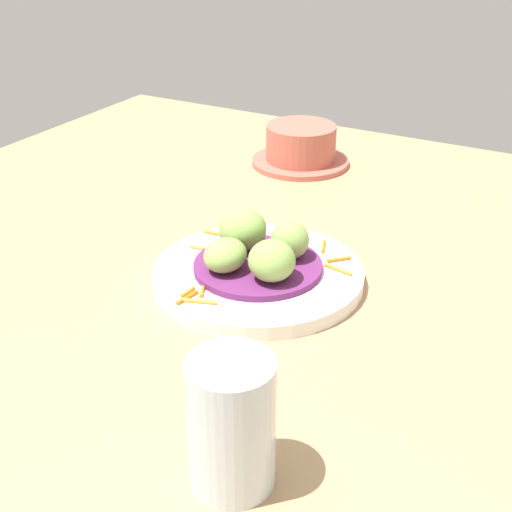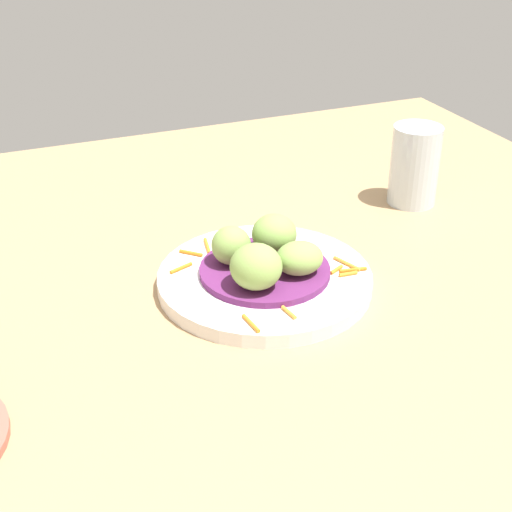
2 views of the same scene
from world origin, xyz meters
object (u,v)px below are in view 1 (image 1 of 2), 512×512
Objects in this scene: guac_scoop_right at (290,240)px; terracotta_bowl at (301,147)px; guac_scoop_center at (272,261)px; water_glass at (232,424)px; guac_scoop_back at (245,230)px; guac_scoop_left at (225,255)px; main_plate at (258,276)px.

guac_scoop_right is 0.29× the size of terracotta_bowl.
guac_scoop_center is 5.27cm from guac_scoop_right.
water_glass reaches higher than guac_scoop_center.
terracotta_bowl is at bearing 113.75° from guac_scoop_right.
guac_scoop_right is 0.41× the size of water_glass.
guac_scoop_back reaches higher than guac_scoop_center.
guac_scoop_left is 0.34× the size of terracotta_bowl.
guac_scoop_center is 0.93× the size of guac_scoop_back.
guac_scoop_back is 0.36× the size of terracotta_bowl.
guac_scoop_left is at bearing 122.09° from water_glass.
guac_scoop_back is at bearing 118.03° from water_glass.
water_glass reaches higher than main_plate.
terracotta_bowl is at bearing 111.49° from guac_scoop_center.
guac_scoop_left is 27.80cm from water_glass.
terracotta_bowl is (-14.24, 32.36, -1.64)cm from guac_scoop_right.
guac_scoop_center is 0.47× the size of water_glass.
guac_scoop_back is (-2.90, 2.34, 3.88)cm from main_plate.
water_glass is at bearing -64.84° from main_plate.
guac_scoop_center reaches higher than main_plate.
main_plate is 5.26cm from guac_scoop_center.
guac_scoop_center is (5.24, 0.56, 0.44)cm from guac_scoop_left.
guac_scoop_right reaches higher than guac_scoop_left.
water_glass is (12.41, -26.43, 4.45)cm from main_plate.
guac_scoop_left is 5.31cm from guac_scoop_back.
water_glass is (9.51, -24.09, 0.74)cm from guac_scoop_center.
guac_scoop_left is 7.46cm from guac_scoop_right.
main_plate is 4.54× the size of guac_scoop_left.
terracotta_bowl is at bearing 111.51° from water_glass.
guac_scoop_right is at bearing -66.25° from terracotta_bowl.
guac_scoop_back is 0.51× the size of water_glass.
guac_scoop_left is 0.95× the size of guac_scoop_back.
main_plate is at bearing 51.12° from guac_scoop_left.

